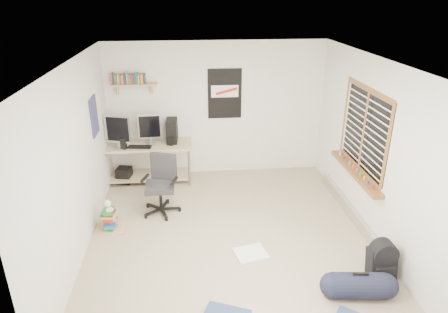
{
  "coord_description": "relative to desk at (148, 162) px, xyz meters",
  "views": [
    {
      "loc": [
        -0.56,
        -4.89,
        3.32
      ],
      "look_at": [
        -0.03,
        0.48,
        1.05
      ],
      "focal_mm": 32.0,
      "sensor_mm": 36.0,
      "label": 1
    }
  ],
  "objects": [
    {
      "name": "floor",
      "position": [
        1.31,
        -1.96,
        -0.37
      ],
      "size": [
        4.0,
        4.5,
        0.01
      ],
      "primitive_type": "cube",
      "color": "gray",
      "rests_on": "ground"
    },
    {
      "name": "ceiling",
      "position": [
        1.31,
        -1.96,
        2.14
      ],
      "size": [
        4.0,
        4.5,
        0.01
      ],
      "primitive_type": "cube",
      "color": "white",
      "rests_on": "ground"
    },
    {
      "name": "back_wall",
      "position": [
        1.31,
        0.29,
        0.89
      ],
      "size": [
        4.0,
        0.01,
        2.5
      ],
      "primitive_type": "cube",
      "color": "silver",
      "rests_on": "ground"
    },
    {
      "name": "left_wall",
      "position": [
        -0.7,
        -1.96,
        0.89
      ],
      "size": [
        0.01,
        4.5,
        2.5
      ],
      "primitive_type": "cube",
      "color": "silver",
      "rests_on": "ground"
    },
    {
      "name": "right_wall",
      "position": [
        3.31,
        -1.96,
        0.89
      ],
      "size": [
        0.01,
        4.5,
        2.5
      ],
      "primitive_type": "cube",
      "color": "silver",
      "rests_on": "ground"
    },
    {
      "name": "desk",
      "position": [
        0.0,
        0.0,
        0.0
      ],
      "size": [
        1.76,
        1.08,
        0.75
      ],
      "primitive_type": "cube",
      "rotation": [
        0.0,
        0.0,
        -0.23
      ],
      "color": "tan",
      "rests_on": "floor"
    },
    {
      "name": "monitor_left",
      "position": [
        -0.44,
        -0.22,
        0.63
      ],
      "size": [
        0.46,
        0.23,
        0.49
      ],
      "primitive_type": "cube",
      "rotation": [
        0.0,
        0.0,
        -0.29
      ],
      "color": "#9E9EA3",
      "rests_on": "desk"
    },
    {
      "name": "monitor_right",
      "position": [
        0.09,
        -0.06,
        0.6
      ],
      "size": [
        0.41,
        0.13,
        0.44
      ],
      "primitive_type": "cube",
      "rotation": [
        0.0,
        0.0,
        0.08
      ],
      "color": "#A2A2A7",
      "rests_on": "desk"
    },
    {
      "name": "pc_tower",
      "position": [
        0.48,
        0.04,
        0.59
      ],
      "size": [
        0.21,
        0.4,
        0.41
      ],
      "primitive_type": "cube",
      "rotation": [
        0.0,
        0.0,
        -0.05
      ],
      "color": "black",
      "rests_on": "desk"
    },
    {
      "name": "keyboard",
      "position": [
        -0.09,
        -0.21,
        0.39
      ],
      "size": [
        0.42,
        0.19,
        0.02
      ],
      "primitive_type": "cube",
      "rotation": [
        0.0,
        0.0,
        -0.13
      ],
      "color": "black",
      "rests_on": "desk"
    },
    {
      "name": "speaker_left",
      "position": [
        -0.36,
        -0.25,
        0.48
      ],
      "size": [
        0.1,
        0.1,
        0.2
      ],
      "primitive_type": "cube",
      "rotation": [
        0.0,
        0.0,
        -0.03
      ],
      "color": "black",
      "rests_on": "desk"
    },
    {
      "name": "speaker_right",
      "position": [
        0.46,
        -0.16,
        0.46
      ],
      "size": [
        0.11,
        0.11,
        0.16
      ],
      "primitive_type": "cube",
      "rotation": [
        0.0,
        0.0,
        -0.43
      ],
      "color": "black",
      "rests_on": "desk"
    },
    {
      "name": "office_chair",
      "position": [
        0.29,
        -1.2,
        0.12
      ],
      "size": [
        0.78,
        0.78,
        0.95
      ],
      "primitive_type": "cube",
      "rotation": [
        0.0,
        0.0,
        -0.32
      ],
      "color": "#28272A",
      "rests_on": "floor"
    },
    {
      "name": "wall_shelf",
      "position": [
        -0.14,
        0.18,
        1.42
      ],
      "size": [
        0.8,
        0.22,
        0.24
      ],
      "primitive_type": "cube",
      "color": "tan",
      "rests_on": "back_wall"
    },
    {
      "name": "poster_back_wall",
      "position": [
        1.46,
        0.27,
        1.19
      ],
      "size": [
        0.62,
        0.03,
        0.92
      ],
      "primitive_type": "cube",
      "color": "black",
      "rests_on": "back_wall"
    },
    {
      "name": "poster_left_wall",
      "position": [
        -0.68,
        -0.76,
        1.14
      ],
      "size": [
        0.02,
        0.42,
        0.6
      ],
      "primitive_type": "cube",
      "color": "navy",
      "rests_on": "left_wall"
    },
    {
      "name": "window",
      "position": [
        3.26,
        -1.66,
        1.08
      ],
      "size": [
        0.1,
        1.5,
        1.26
      ],
      "primitive_type": "cube",
      "color": "brown",
      "rests_on": "right_wall"
    },
    {
      "name": "baseboard_heater",
      "position": [
        3.26,
        -1.66,
        -0.28
      ],
      "size": [
        0.08,
        2.5,
        0.18
      ],
      "primitive_type": "cube",
      "color": "#B7B2A8",
      "rests_on": "floor"
    },
    {
      "name": "backpack",
      "position": [
        3.06,
        -3.07,
        -0.16
      ],
      "size": [
        0.33,
        0.26,
        0.43
      ],
      "primitive_type": "cube",
      "rotation": [
        0.0,
        0.0,
        0.01
      ],
      "color": "black",
      "rests_on": "floor"
    },
    {
      "name": "duffel_bag",
      "position": [
        2.66,
        -3.36,
        -0.22
      ],
      "size": [
        0.34,
        0.34,
        0.61
      ],
      "primitive_type": "cylinder",
      "rotation": [
        0.0,
        0.0,
        -0.12
      ],
      "color": "black",
      "rests_on": "floor"
    },
    {
      "name": "tshirt",
      "position": [
        1.54,
        -2.45,
        -0.34
      ],
      "size": [
        0.48,
        0.43,
        0.04
      ],
      "primitive_type": "cube",
      "rotation": [
        0.0,
        0.0,
        0.22
      ],
      "color": "white",
      "rests_on": "floor"
    },
    {
      "name": "book_stack",
      "position": [
        -0.44,
        -1.62,
        -0.21
      ],
      "size": [
        0.43,
        0.36,
        0.28
      ],
      "primitive_type": "cube",
      "rotation": [
        0.0,
        0.0,
        0.06
      ],
      "color": "brown",
      "rests_on": "floor"
    },
    {
      "name": "desk_lamp",
      "position": [
        -0.42,
        -1.64,
        0.02
      ],
      "size": [
        0.17,
        0.21,
        0.18
      ],
      "primitive_type": "cube",
      "rotation": [
        0.0,
        0.0,
        0.42
      ],
      "color": "white",
      "rests_on": "book_stack"
    },
    {
      "name": "subwoofer",
      "position": [
        -0.44,
        -0.04,
        -0.22
      ],
      "size": [
        0.3,
        0.3,
        0.28
      ],
      "primitive_type": "cube",
      "rotation": [
        0.0,
        0.0,
        -0.21
      ],
      "color": "black",
      "rests_on": "floor"
    }
  ]
}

